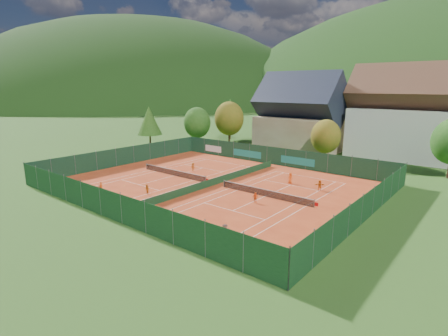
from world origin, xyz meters
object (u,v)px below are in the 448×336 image
player_right_far_a (290,178)px  chalet (300,119)px  hotel_block_a (411,118)px  player_left_near (101,187)px  player_right_far_b (320,185)px  player_left_mid (147,190)px  ball_hopper (225,227)px  player_right_near (255,198)px  player_left_far (193,167)px

player_right_far_a → chalet: bearing=-60.1°
player_right_far_a → hotel_block_a: bearing=-101.1°
player_left_near → player_right_far_b: bearing=9.4°
player_left_mid → ball_hopper: bearing=-3.3°
player_right_near → chalet: bearing=64.5°
chalet → player_right_near: bearing=-70.7°
player_left_near → player_right_near: player_right_near is taller
ball_hopper → player_left_far: player_left_far is taller
player_right_far_a → player_right_far_b: 4.52m
chalet → player_left_mid: bearing=-91.1°
player_right_near → player_right_far_a: (-0.86, 9.82, 0.13)m
player_left_mid → player_right_near: player_right_near is taller
player_left_near → player_right_far_b: player_right_far_b is taller
player_left_near → player_right_far_a: (16.86, 18.43, 0.14)m
chalet → player_left_far: bearing=-100.4°
ball_hopper → player_left_far: 24.11m
player_right_far_a → player_right_far_b: bearing=178.8°
ball_hopper → player_right_far_b: bearing=86.3°
hotel_block_a → player_left_mid: 49.13m
player_left_mid → player_left_far: player_left_far is taller
player_left_near → player_left_mid: (5.54, 2.85, 0.00)m
player_right_near → player_right_far_a: player_right_far_a is taller
hotel_block_a → player_left_near: size_ratio=17.20×
player_left_near → player_right_near: 19.71m
player_left_near → player_right_near: bearing=-4.7°
hotel_block_a → ball_hopper: size_ratio=27.00×
player_left_near → player_left_far: player_left_far is taller
chalet → player_left_far: size_ratio=11.93×
hotel_block_a → player_left_far: hotel_block_a is taller
hotel_block_a → player_right_far_a: size_ratio=14.07×
chalet → hotel_block_a: hotel_block_a is taller
hotel_block_a → player_right_near: bearing=-101.1°
player_left_near → player_right_far_b: 27.88m
player_left_far → player_right_near: player_left_far is taller
chalet → player_left_far: (-4.80, -26.10, -5.95)m
player_right_far_b → player_left_far: bearing=-27.6°
player_right_far_b → ball_hopper: bearing=50.9°
player_left_near → player_left_mid: 6.23m
player_right_far_a → player_left_far: bearing=17.0°
player_left_mid → hotel_block_a: bearing=73.7°
ball_hopper → player_left_mid: bearing=169.0°
player_left_mid → player_right_far_b: bearing=51.3°
ball_hopper → player_right_far_b: 17.97m
player_left_mid → player_right_near: bearing=33.0°
chalet → player_left_far: 27.19m
player_right_near → player_right_far_a: size_ratio=0.83×
player_right_far_a → player_right_near: bearing=100.2°
ball_hopper → player_right_far_b: (1.16, 17.93, 0.13)m
hotel_block_a → player_right_near: hotel_block_a is taller
player_left_mid → player_right_far_a: size_ratio=0.82×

